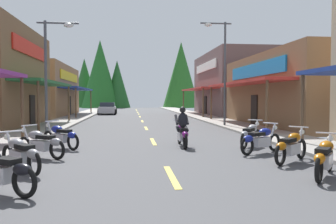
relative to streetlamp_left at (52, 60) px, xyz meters
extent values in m
cube|color=#4C4C4F|center=(4.89, 8.14, -3.85)|extent=(9.62, 83.47, 0.10)
cube|color=#9E9991|center=(-1.24, 8.14, -3.74)|extent=(2.65, 83.47, 0.12)
cube|color=#9E9991|center=(11.03, 8.14, -3.74)|extent=(2.65, 83.47, 0.12)
cube|color=#E0C64C|center=(4.89, -9.69, -3.79)|extent=(0.16, 2.40, 0.01)
cube|color=#E0C64C|center=(4.89, -3.04, -3.79)|extent=(0.16, 2.40, 0.01)
cube|color=#E0C64C|center=(4.89, 3.52, -3.79)|extent=(0.16, 2.40, 0.01)
cube|color=#E0C64C|center=(4.89, 10.05, -3.79)|extent=(0.16, 2.40, 0.01)
cube|color=#E0C64C|center=(4.89, 16.82, -3.79)|extent=(0.16, 2.40, 0.01)
cube|color=#E0C64C|center=(4.89, 22.56, -3.79)|extent=(0.16, 2.40, 0.01)
cube|color=#E0C64C|center=(4.89, 27.84, -3.79)|extent=(0.16, 2.40, 0.01)
cube|color=#E0C64C|center=(4.89, 33.39, -3.79)|extent=(0.16, 2.40, 0.01)
cube|color=#E0C64C|center=(4.89, 38.55, -3.79)|extent=(0.16, 2.40, 0.01)
cylinder|color=brown|center=(-0.97, -1.72, -2.39)|extent=(0.14, 0.14, 2.82)
cube|color=#236033|center=(-1.67, 5.58, -0.90)|extent=(1.80, 9.54, 0.16)
cylinder|color=brown|center=(-0.97, 1.01, -2.39)|extent=(0.14, 0.14, 2.82)
cylinder|color=brown|center=(-0.97, 10.15, -2.39)|extent=(0.14, 0.14, 2.82)
cube|color=red|center=(-2.51, 5.58, 1.27)|extent=(0.10, 7.42, 0.90)
cube|color=black|center=(-2.53, 5.58, -2.75)|extent=(0.08, 1.10, 2.10)
cube|color=olive|center=(-6.29, 19.68, -1.12)|extent=(7.45, 13.77, 5.35)
cube|color=navy|center=(-1.67, 19.68, -0.90)|extent=(1.80, 12.39, 0.16)
cylinder|color=brown|center=(-0.97, 13.69, -2.39)|extent=(0.14, 0.14, 2.82)
cylinder|color=brown|center=(-0.97, 25.68, -2.39)|extent=(0.14, 0.14, 2.82)
cube|color=yellow|center=(-2.51, 19.68, 0.38)|extent=(0.10, 9.64, 0.90)
cube|color=black|center=(-2.53, 19.68, -2.75)|extent=(0.08, 1.10, 2.10)
cylinder|color=brown|center=(10.75, -4.87, -2.39)|extent=(0.14, 0.14, 2.82)
cube|color=brown|center=(16.37, 4.63, -1.36)|extent=(8.03, 13.64, 4.87)
cube|color=#B72D28|center=(11.45, 4.63, -0.90)|extent=(1.80, 12.28, 0.16)
cylinder|color=brown|center=(10.75, -1.30, -2.39)|extent=(0.14, 0.14, 2.82)
cylinder|color=brown|center=(10.75, 10.57, -2.39)|extent=(0.14, 0.14, 2.82)
cube|color=#197FCC|center=(12.29, 4.63, 0.00)|extent=(0.10, 9.55, 0.90)
cube|color=black|center=(12.31, 4.63, -2.75)|extent=(0.08, 1.10, 2.10)
cube|color=brown|center=(16.49, 19.76, -0.35)|extent=(8.27, 13.71, 6.89)
cube|color=#B72D28|center=(11.45, 19.76, -0.90)|extent=(1.80, 12.34, 0.16)
cylinder|color=brown|center=(10.75, 13.79, -2.39)|extent=(0.14, 0.14, 2.82)
cylinder|color=brown|center=(10.75, 25.73, -2.39)|extent=(0.14, 0.14, 2.82)
cube|color=white|center=(12.29, 19.76, 1.58)|extent=(0.10, 9.60, 0.90)
cube|color=black|center=(12.31, 19.76, -2.75)|extent=(0.08, 1.10, 2.10)
cylinder|color=#474C51|center=(-0.32, 0.00, -0.91)|extent=(0.14, 0.14, 5.78)
cylinder|color=#474C51|center=(0.31, 0.00, 1.88)|extent=(2.05, 0.10, 0.10)
ellipsoid|color=silver|center=(0.83, 0.00, 1.78)|extent=(0.50, 0.30, 0.24)
cylinder|color=#474C51|center=(10.10, 4.11, -0.37)|extent=(0.14, 0.14, 6.86)
cylinder|color=#474C51|center=(9.48, 4.11, 2.96)|extent=(2.05, 0.10, 0.10)
ellipsoid|color=silver|center=(8.96, 4.11, 2.86)|extent=(0.50, 0.30, 0.24)
torus|color=black|center=(9.04, -9.55, -3.48)|extent=(0.49, 0.56, 0.64)
torus|color=black|center=(8.08, -10.71, -3.48)|extent=(0.49, 0.56, 0.64)
cube|color=silver|center=(8.56, -10.13, -3.40)|extent=(0.66, 0.72, 0.32)
ellipsoid|color=#BF660C|center=(8.68, -9.98, -3.08)|extent=(0.60, 0.63, 0.28)
cube|color=black|center=(8.40, -10.32, -3.12)|extent=(0.60, 0.64, 0.12)
ellipsoid|color=#BF660C|center=(8.11, -10.67, -3.25)|extent=(0.47, 0.49, 0.24)
cylinder|color=silver|center=(8.95, -9.65, -3.15)|extent=(0.28, 0.32, 0.71)
cylinder|color=silver|center=(8.88, -9.75, -2.78)|extent=(0.49, 0.42, 0.04)
sphere|color=white|center=(9.06, -9.53, -2.95)|extent=(0.16, 0.16, 0.16)
torus|color=black|center=(9.21, -7.75, -3.48)|extent=(0.55, 0.50, 0.64)
torus|color=black|center=(8.08, -8.74, -3.48)|extent=(0.55, 0.50, 0.64)
cube|color=silver|center=(8.64, -8.25, -3.40)|extent=(0.71, 0.67, 0.32)
ellipsoid|color=#BF660C|center=(8.79, -8.11, -3.08)|extent=(0.63, 0.61, 0.28)
cube|color=black|center=(8.46, -8.41, -3.12)|extent=(0.64, 0.61, 0.12)
ellipsoid|color=#BF660C|center=(8.12, -8.70, -3.25)|extent=(0.49, 0.47, 0.24)
cylinder|color=silver|center=(9.11, -7.84, -3.15)|extent=(0.32, 0.29, 0.71)
cylinder|color=silver|center=(9.02, -7.92, -2.78)|extent=(0.42, 0.48, 0.04)
sphere|color=white|center=(9.23, -7.73, -2.95)|extent=(0.16, 0.16, 0.16)
torus|color=black|center=(9.03, -6.17, -3.48)|extent=(0.60, 0.42, 0.64)
torus|color=black|center=(7.75, -6.95, -3.48)|extent=(0.60, 0.42, 0.64)
cube|color=silver|center=(8.39, -6.56, -3.40)|extent=(0.74, 0.60, 0.32)
ellipsoid|color=navy|center=(8.56, -6.46, -3.08)|extent=(0.64, 0.56, 0.28)
cube|color=black|center=(8.17, -6.69, -3.12)|extent=(0.66, 0.55, 0.12)
ellipsoid|color=navy|center=(7.79, -6.93, -3.25)|extent=(0.50, 0.43, 0.24)
cylinder|color=silver|center=(8.91, -6.24, -3.15)|extent=(0.35, 0.24, 0.71)
cylinder|color=silver|center=(8.81, -6.30, -2.78)|extent=(0.35, 0.53, 0.04)
sphere|color=white|center=(9.05, -6.16, -2.95)|extent=(0.16, 0.16, 0.16)
torus|color=black|center=(9.08, -4.36, -3.48)|extent=(0.48, 0.56, 0.64)
torus|color=black|center=(8.13, -5.52, -3.48)|extent=(0.48, 0.56, 0.64)
cube|color=silver|center=(8.60, -4.94, -3.40)|extent=(0.66, 0.72, 0.32)
ellipsoid|color=#99999E|center=(8.73, -4.79, -3.08)|extent=(0.60, 0.64, 0.28)
cube|color=black|center=(8.45, -5.14, -3.12)|extent=(0.60, 0.64, 0.12)
ellipsoid|color=#99999E|center=(8.16, -5.48, -3.25)|extent=(0.46, 0.49, 0.24)
cylinder|color=silver|center=(8.99, -4.46, -3.15)|extent=(0.28, 0.33, 0.71)
cylinder|color=silver|center=(8.92, -4.55, -2.78)|extent=(0.49, 0.41, 0.04)
sphere|color=white|center=(9.09, -4.33, -2.95)|extent=(0.16, 0.16, 0.16)
torus|color=black|center=(1.90, -11.17, -3.48)|extent=(0.60, 0.42, 0.64)
cube|color=black|center=(1.48, -10.90, -3.12)|extent=(0.66, 0.56, 0.12)
ellipsoid|color=black|center=(1.86, -11.14, -3.25)|extent=(0.50, 0.44, 0.24)
torus|color=black|center=(0.59, -8.19, -3.48)|extent=(0.50, 0.55, 0.64)
torus|color=black|center=(1.58, -9.32, -3.48)|extent=(0.50, 0.55, 0.64)
cube|color=silver|center=(1.08, -8.75, -3.40)|extent=(0.67, 0.71, 0.32)
ellipsoid|color=#99999E|center=(0.95, -8.60, -3.08)|extent=(0.61, 0.63, 0.28)
cube|color=black|center=(1.25, -8.94, -3.12)|extent=(0.61, 0.64, 0.12)
ellipsoid|color=#99999E|center=(1.54, -9.28, -3.25)|extent=(0.47, 0.49, 0.24)
cylinder|color=silver|center=(0.67, -8.29, -3.15)|extent=(0.29, 0.32, 0.71)
cylinder|color=silver|center=(0.75, -8.38, -2.78)|extent=(0.48, 0.43, 0.04)
sphere|color=white|center=(0.57, -8.17, -2.95)|extent=(0.16, 0.16, 0.16)
torus|color=black|center=(0.43, -6.21, -3.48)|extent=(0.58, 0.45, 0.64)
torus|color=black|center=(1.66, -7.08, -3.48)|extent=(0.58, 0.45, 0.64)
cube|color=silver|center=(1.05, -6.64, -3.40)|extent=(0.73, 0.63, 0.32)
ellipsoid|color=#99999E|center=(0.88, -6.53, -3.08)|extent=(0.64, 0.59, 0.28)
cube|color=black|center=(1.25, -6.79, -3.12)|extent=(0.65, 0.58, 0.12)
ellipsoid|color=#99999E|center=(1.62, -7.05, -3.25)|extent=(0.50, 0.45, 0.24)
cylinder|color=silver|center=(0.54, -6.28, -3.15)|extent=(0.34, 0.26, 0.71)
cylinder|color=silver|center=(0.64, -6.35, -2.78)|extent=(0.38, 0.51, 0.04)
sphere|color=white|center=(0.41, -6.19, -2.95)|extent=(0.16, 0.16, 0.16)
torus|color=black|center=(0.73, -4.16, -3.48)|extent=(0.54, 0.51, 0.64)
torus|color=black|center=(1.83, -5.18, -3.48)|extent=(0.54, 0.51, 0.64)
cube|color=silver|center=(1.28, -4.67, -3.40)|extent=(0.70, 0.68, 0.32)
ellipsoid|color=navy|center=(1.13, -4.53, -3.08)|extent=(0.63, 0.62, 0.28)
cube|color=black|center=(1.46, -4.84, -3.12)|extent=(0.63, 0.61, 0.12)
ellipsoid|color=navy|center=(1.79, -5.15, -3.25)|extent=(0.49, 0.48, 0.24)
cylinder|color=silver|center=(0.82, -4.25, -3.15)|extent=(0.31, 0.30, 0.71)
cylinder|color=silver|center=(0.91, -4.33, -2.78)|extent=(0.44, 0.47, 0.04)
sphere|color=white|center=(0.71, -4.14, -2.95)|extent=(0.16, 0.16, 0.16)
torus|color=black|center=(5.93, -3.87, -3.48)|extent=(0.10, 0.64, 0.64)
torus|color=black|center=(5.93, -5.37, -3.48)|extent=(0.10, 0.64, 0.64)
cube|color=silver|center=(5.93, -4.62, -3.40)|extent=(0.28, 0.70, 0.32)
ellipsoid|color=#721972|center=(5.93, -4.42, -3.08)|extent=(0.32, 0.56, 0.28)
cube|color=black|center=(5.93, -4.87, -3.12)|extent=(0.28, 0.60, 0.12)
ellipsoid|color=#721972|center=(5.93, -5.32, -3.25)|extent=(0.24, 0.44, 0.24)
cylinder|color=silver|center=(5.93, -4.00, -3.15)|extent=(0.06, 0.37, 0.71)
cylinder|color=silver|center=(5.93, -4.12, -2.78)|extent=(0.60, 0.04, 0.04)
sphere|color=white|center=(5.93, -3.84, -2.95)|extent=(0.16, 0.16, 0.16)
ellipsoid|color=black|center=(5.93, -4.77, -2.75)|extent=(0.38, 0.38, 0.64)
sphere|color=black|center=(5.93, -4.72, -2.35)|extent=(0.24, 0.24, 0.24)
cylinder|color=black|center=(5.77, -4.60, -3.10)|extent=(0.14, 0.42, 0.24)
cylinder|color=black|center=(5.72, -4.47, -2.75)|extent=(0.10, 0.51, 0.40)
cylinder|color=black|center=(6.09, -4.60, -3.10)|extent=(0.14, 0.42, 0.24)
cylinder|color=black|center=(6.14, -4.47, -2.75)|extent=(0.10, 0.51, 0.40)
cube|color=silver|center=(1.28, 22.65, -3.25)|extent=(1.81, 4.31, 0.70)
cube|color=#262D38|center=(1.28, 22.50, -2.70)|extent=(1.61, 2.20, 0.60)
cylinder|color=black|center=(0.36, 24.09, -3.47)|extent=(0.22, 0.66, 0.66)
cylinder|color=black|center=(2.20, 24.10, -3.47)|extent=(0.22, 0.66, 0.66)
cylinder|color=black|center=(0.37, 21.19, -3.47)|extent=(0.22, 0.66, 0.66)
cylinder|color=black|center=(2.21, 21.20, -3.47)|extent=(0.22, 0.66, 0.66)
cone|color=#235A23|center=(-5.28, 53.12, 1.16)|extent=(5.55, 5.55, 9.92)
cone|color=#1F5423|center=(1.41, 49.88, 0.83)|extent=(5.18, 5.18, 9.25)
cone|color=#276723|center=(14.04, 49.67, 2.73)|extent=(7.31, 7.31, 13.06)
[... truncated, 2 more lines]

